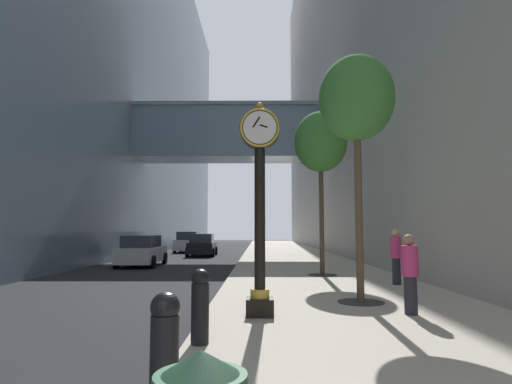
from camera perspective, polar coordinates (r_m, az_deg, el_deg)
ground_plane at (r=28.17m, az=-1.93°, el=-8.91°), size 110.00×110.00×0.00m
sidewalk_right at (r=31.21m, az=4.41°, el=-8.41°), size 6.57×80.00×0.14m
building_block_left at (r=36.62m, az=-21.61°, el=18.22°), size 23.36×80.00×32.43m
building_block_right at (r=36.96m, az=17.38°, el=23.11°), size 9.00×80.00×38.43m
street_clock at (r=8.75m, az=0.51°, el=-0.58°), size 0.84×0.55×4.38m
bollard_nearest at (r=4.38m, az=-12.14°, el=-19.83°), size 0.29×0.29×1.12m
bollard_second at (r=6.74m, az=-7.48°, el=-14.68°), size 0.29×0.29×1.12m
street_tree_near at (r=11.07m, az=13.28°, el=11.79°), size 1.86×1.86×6.04m
street_tree_mid_near at (r=17.03m, az=8.63°, el=6.49°), size 2.08×2.08×6.37m
pedestrian_walking at (r=14.38m, az=18.21°, el=-7.97°), size 0.38×0.38×1.76m
pedestrian_by_clock at (r=9.43m, az=19.89°, el=-10.01°), size 0.46×0.46×1.63m
car_black_near at (r=31.30m, az=-7.21°, el=-7.07°), size 2.10×4.29×1.60m
car_white_mid at (r=36.86m, az=-9.00°, el=-6.66°), size 2.12×4.14×1.74m
car_silver_far at (r=23.07m, az=-14.97°, el=-7.64°), size 2.06×4.43×1.59m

